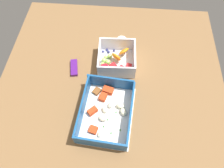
# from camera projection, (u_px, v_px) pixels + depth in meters

# --- Properties ---
(table_surface) EXTENTS (0.80, 0.80, 0.02)m
(table_surface) POSITION_uv_depth(u_px,v_px,m) (111.00, 83.00, 0.75)
(table_surface) COLOR brown
(table_surface) RESTS_ON ground
(pasta_container) EXTENTS (0.23, 0.17, 0.06)m
(pasta_container) POSITION_uv_depth(u_px,v_px,m) (106.00, 111.00, 0.66)
(pasta_container) COLOR white
(pasta_container) RESTS_ON table_surface
(fruit_bowl) EXTENTS (0.14, 0.14, 0.06)m
(fruit_bowl) POSITION_uv_depth(u_px,v_px,m) (116.00, 60.00, 0.76)
(fruit_bowl) COLOR white
(fruit_bowl) RESTS_ON table_surface
(candy_bar) EXTENTS (0.07, 0.04, 0.01)m
(candy_bar) POSITION_uv_depth(u_px,v_px,m) (74.00, 68.00, 0.76)
(candy_bar) COLOR #51197A
(candy_bar) RESTS_ON table_surface
(paper_cup_liner) EXTENTS (0.04, 0.04, 0.02)m
(paper_cup_liner) POSITION_uv_depth(u_px,v_px,m) (122.00, 41.00, 0.82)
(paper_cup_liner) COLOR white
(paper_cup_liner) RESTS_ON table_surface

